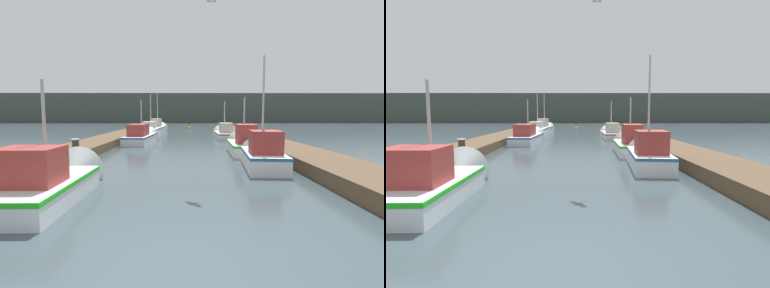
% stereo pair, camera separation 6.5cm
% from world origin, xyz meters
% --- Properties ---
extents(ground_plane, '(200.00, 200.00, 0.00)m').
position_xyz_m(ground_plane, '(0.00, 0.00, 0.00)').
color(ground_plane, '#38474C').
extents(dock_left, '(2.28, 40.00, 0.49)m').
position_xyz_m(dock_left, '(-5.50, 16.00, 0.25)').
color(dock_left, brown).
rests_on(dock_left, ground_plane).
extents(dock_right, '(2.28, 40.00, 0.49)m').
position_xyz_m(dock_right, '(5.50, 16.00, 0.25)').
color(dock_right, brown).
rests_on(dock_right, ground_plane).
extents(distant_shore_ridge, '(120.00, 16.00, 6.69)m').
position_xyz_m(distant_shore_ridge, '(0.00, 72.24, 3.34)').
color(distant_shore_ridge, '#424C42').
rests_on(distant_shore_ridge, ground_plane).
extents(fishing_boat_0, '(1.78, 4.56, 3.53)m').
position_xyz_m(fishing_boat_0, '(-3.29, 3.92, 0.43)').
color(fishing_boat_0, silver).
rests_on(fishing_boat_0, ground_plane).
extents(fishing_boat_1, '(1.79, 4.60, 4.77)m').
position_xyz_m(fishing_boat_1, '(3.29, 8.33, 0.51)').
color(fishing_boat_1, silver).
rests_on(fishing_boat_1, ground_plane).
extents(fishing_boat_2, '(1.76, 4.75, 3.45)m').
position_xyz_m(fishing_boat_2, '(3.33, 12.56, 0.49)').
color(fishing_boat_2, silver).
rests_on(fishing_boat_2, ground_plane).
extents(fishing_boat_3, '(1.83, 6.28, 3.59)m').
position_xyz_m(fishing_boat_3, '(-3.15, 18.49, 0.47)').
color(fishing_boat_3, silver).
rests_on(fishing_boat_3, ground_plane).
extents(fishing_boat_4, '(1.58, 6.11, 3.66)m').
position_xyz_m(fishing_boat_4, '(3.43, 22.69, 0.40)').
color(fishing_boat_4, silver).
rests_on(fishing_boat_4, ground_plane).
extents(fishing_boat_5, '(1.63, 5.51, 4.48)m').
position_xyz_m(fishing_boat_5, '(-3.47, 26.49, 0.47)').
color(fishing_boat_5, silver).
rests_on(fishing_boat_5, ground_plane).
extents(fishing_boat_6, '(1.95, 5.23, 4.83)m').
position_xyz_m(fishing_boat_6, '(-3.22, 30.84, 0.51)').
color(fishing_boat_6, silver).
rests_on(fishing_boat_6, ground_plane).
extents(mooring_piling_0, '(0.23, 0.23, 1.26)m').
position_xyz_m(mooring_piling_0, '(4.37, 15.19, 0.64)').
color(mooring_piling_0, '#473523').
rests_on(mooring_piling_0, ground_plane).
extents(mooring_piling_1, '(0.32, 0.32, 1.06)m').
position_xyz_m(mooring_piling_1, '(-4.54, 21.15, 0.54)').
color(mooring_piling_1, '#473523').
rests_on(mooring_piling_1, ground_plane).
extents(mooring_piling_2, '(0.32, 0.32, 1.10)m').
position_xyz_m(mooring_piling_2, '(-4.48, 8.88, 0.56)').
color(mooring_piling_2, '#473523').
rests_on(mooring_piling_2, ground_plane).
extents(mooring_piling_3, '(0.25, 0.25, 1.18)m').
position_xyz_m(mooring_piling_3, '(-4.41, 25.00, 0.60)').
color(mooring_piling_3, '#473523').
rests_on(mooring_piling_3, ground_plane).
extents(channel_buoy, '(0.47, 0.47, 0.97)m').
position_xyz_m(channel_buoy, '(0.44, 38.32, 0.14)').
color(channel_buoy, gold).
rests_on(channel_buoy, ground_plane).
extents(seagull_lead, '(0.44, 0.50, 0.12)m').
position_xyz_m(seagull_lead, '(1.12, 6.68, 5.94)').
color(seagull_lead, white).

